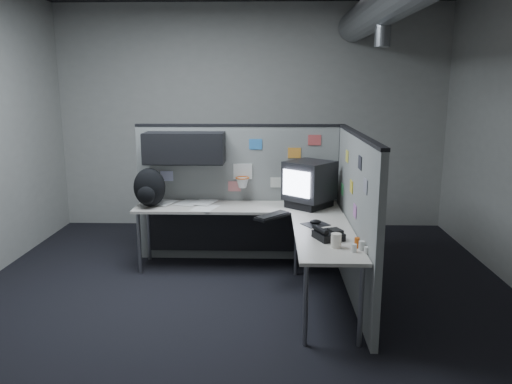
{
  "coord_description": "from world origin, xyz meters",
  "views": [
    {
      "loc": [
        0.27,
        -4.49,
        2.08
      ],
      "look_at": [
        0.13,
        0.35,
        1.03
      ],
      "focal_mm": 35.0,
      "sensor_mm": 36.0,
      "label": 1
    }
  ],
  "objects_px": {
    "desk": "(258,223)",
    "keyboard": "(273,216)",
    "monitor": "(309,184)",
    "backpack": "(149,188)",
    "phone": "(328,234)"
  },
  "relations": [
    {
      "from": "desk",
      "to": "keyboard",
      "type": "xyz_separation_m",
      "value": [
        0.15,
        -0.21,
        0.13
      ]
    },
    {
      "from": "backpack",
      "to": "keyboard",
      "type": "bearing_deg",
      "value": 4.02
    },
    {
      "from": "keyboard",
      "to": "monitor",
      "type": "bearing_deg",
      "value": 45.9
    },
    {
      "from": "desk",
      "to": "monitor",
      "type": "distance_m",
      "value": 0.73
    },
    {
      "from": "monitor",
      "to": "backpack",
      "type": "distance_m",
      "value": 1.79
    },
    {
      "from": "backpack",
      "to": "desk",
      "type": "bearing_deg",
      "value": 11.09
    },
    {
      "from": "phone",
      "to": "backpack",
      "type": "xyz_separation_m",
      "value": [
        -1.87,
        1.15,
        0.17
      ]
    },
    {
      "from": "keyboard",
      "to": "phone",
      "type": "bearing_deg",
      "value": -59.19
    },
    {
      "from": "desk",
      "to": "keyboard",
      "type": "distance_m",
      "value": 0.29
    },
    {
      "from": "monitor",
      "to": "phone",
      "type": "distance_m",
      "value": 1.22
    },
    {
      "from": "monitor",
      "to": "keyboard",
      "type": "distance_m",
      "value": 0.68
    },
    {
      "from": "phone",
      "to": "backpack",
      "type": "relative_size",
      "value": 0.69
    },
    {
      "from": "desk",
      "to": "backpack",
      "type": "distance_m",
      "value": 1.29
    },
    {
      "from": "monitor",
      "to": "phone",
      "type": "bearing_deg",
      "value": -90.57
    },
    {
      "from": "monitor",
      "to": "backpack",
      "type": "xyz_separation_m",
      "value": [
        -1.79,
        -0.04,
        -0.05
      ]
    }
  ]
}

